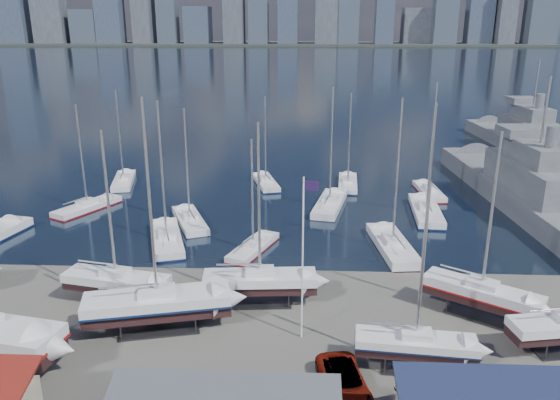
{
  "coord_description": "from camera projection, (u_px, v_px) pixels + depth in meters",
  "views": [
    {
      "loc": [
        4.12,
        -47.65,
        22.56
      ],
      "look_at": [
        1.59,
        8.0,
        4.47
      ],
      "focal_mm": 35.0,
      "sensor_mm": 36.0,
      "label": 1
    }
  ],
  "objects": [
    {
      "name": "water",
      "position": [
        299.0,
        62.0,
        337.5
      ],
      "size": [
        1400.0,
        600.0,
        0.4
      ],
      "primitive_type": "cube",
      "color": "#19233A",
      "rests_on": "ground"
    },
    {
      "name": "skyline",
      "position": [
        295.0,
        6.0,
        566.82
      ],
      "size": [
        639.14,
        43.8,
        107.69
      ],
      "color": "#475166",
      "rests_on": "far_shore"
    },
    {
      "name": "naval_ship_west",
      "position": [
        528.0,
        144.0,
        99.34
      ],
      "size": [
        10.57,
        44.34,
        17.95
      ],
      "rotation": [
        0.0,
        0.0,
        1.65
      ],
      "color": "slate",
      "rests_on": "water"
    },
    {
      "name": "sailboat_cradle_3",
      "position": [
        158.0,
        304.0,
        41.6
      ],
      "size": [
        11.54,
        5.62,
        17.82
      ],
      "rotation": [
        0.0,
        0.0,
        0.24
      ],
      "color": "#2D2D33",
      "rests_on": "ground"
    },
    {
      "name": "sailboat_moored_10",
      "position": [
        426.0,
        213.0,
        67.18
      ],
      "size": [
        3.96,
        11.49,
        16.89
      ],
      "rotation": [
        0.0,
        0.0,
        1.5
      ],
      "color": "black",
      "rests_on": "water"
    },
    {
      "name": "flagpole",
      "position": [
        304.0,
        248.0,
        38.91
      ],
      "size": [
        1.11,
        0.12,
        12.55
      ],
      "color": "white",
      "rests_on": "ground"
    },
    {
      "name": "sailboat_moored_2",
      "position": [
        124.0,
        182.0,
        80.23
      ],
      "size": [
        4.59,
        9.87,
        14.38
      ],
      "rotation": [
        0.0,
        0.0,
        1.78
      ],
      "color": "black",
      "rests_on": "water"
    },
    {
      "name": "sailboat_moored_8",
      "position": [
        348.0,
        184.0,
        79.01
      ],
      "size": [
        3.31,
        9.55,
        14.03
      ],
      "rotation": [
        0.0,
        0.0,
        1.5
      ],
      "color": "black",
      "rests_on": "water"
    },
    {
      "name": "sailboat_moored_5",
      "position": [
        266.0,
        183.0,
        79.57
      ],
      "size": [
        4.9,
        9.41,
        13.55
      ],
      "rotation": [
        0.0,
        0.0,
        1.85
      ],
      "color": "black",
      "rests_on": "water"
    },
    {
      "name": "sailboat_cradle_5",
      "position": [
        416.0,
        344.0,
        36.75
      ],
      "size": [
        8.35,
        3.09,
        13.4
      ],
      "rotation": [
        0.0,
        0.0,
        -0.1
      ],
      "color": "#2D2D33",
      "rests_on": "ground"
    },
    {
      "name": "sailboat_moored_6",
      "position": [
        253.0,
        248.0,
        56.61
      ],
      "size": [
        5.14,
        8.55,
        12.37
      ],
      "rotation": [
        0.0,
        0.0,
        1.2
      ],
      "color": "black",
      "rests_on": "water"
    },
    {
      "name": "naval_ship_east",
      "position": [
        532.0,
        198.0,
        68.5
      ],
      "size": [
        11.17,
        49.46,
        18.41
      ],
      "rotation": [
        0.0,
        0.0,
        1.64
      ],
      "color": "slate",
      "rests_on": "water"
    },
    {
      "name": "sailboat_moored_11",
      "position": [
        429.0,
        192.0,
        75.33
      ],
      "size": [
        3.04,
        8.98,
        13.22
      ],
      "rotation": [
        0.0,
        0.0,
        1.64
      ],
      "color": "black",
      "rests_on": "water"
    },
    {
      "name": "sailboat_moored_3",
      "position": [
        167.0,
        240.0,
        58.67
      ],
      "size": [
        6.12,
        11.1,
        15.99
      ],
      "rotation": [
        0.0,
        0.0,
        1.88
      ],
      "color": "black",
      "rests_on": "water"
    },
    {
      "name": "sailboat_cradle_6",
      "position": [
        481.0,
        294.0,
        43.47
      ],
      "size": [
        9.17,
        7.41,
        15.13
      ],
      "rotation": [
        0.0,
        0.0,
        -0.6
      ],
      "color": "#2D2D33",
      "rests_on": "ground"
    },
    {
      "name": "car_c",
      "position": [
        344.0,
        381.0,
        34.77
      ],
      "size": [
        3.74,
        6.28,
        1.63
      ],
      "primitive_type": "imported",
      "rotation": [
        0.0,
        0.0,
        0.18
      ],
      "color": "gray",
      "rests_on": "ground"
    },
    {
      "name": "ground",
      "position": [
        249.0,
        324.0,
        42.92
      ],
      "size": [
        1400.0,
        1400.0,
        0.0
      ],
      "primitive_type": "plane",
      "color": "#605E59",
      "rests_on": "ground"
    },
    {
      "name": "sailboat_moored_7",
      "position": [
        330.0,
        206.0,
        69.74
      ],
      "size": [
        5.1,
        11.03,
        16.07
      ],
      "rotation": [
        0.0,
        0.0,
        1.36
      ],
      "color": "black",
      "rests_on": "water"
    },
    {
      "name": "sailboat_cradle_2",
      "position": [
        116.0,
        281.0,
        45.54
      ],
      "size": [
        9.34,
        4.35,
        14.81
      ],
      "rotation": [
        0.0,
        0.0,
        -0.21
      ],
      "color": "#2D2D33",
      "rests_on": "ground"
    },
    {
      "name": "sailboat_moored_1",
      "position": [
        87.0,
        208.0,
        68.96
      ],
      "size": [
        6.72,
        9.46,
        13.96
      ],
      "rotation": [
        0.0,
        0.0,
        1.08
      ],
      "color": "black",
      "rests_on": "water"
    },
    {
      "name": "sailboat_moored_4",
      "position": [
        190.0,
        222.0,
        64.16
      ],
      "size": [
        6.09,
        9.75,
        14.28
      ],
      "rotation": [
        0.0,
        0.0,
        1.97
      ],
      "color": "black",
      "rests_on": "water"
    },
    {
      "name": "far_shore",
      "position": [
        302.0,
        44.0,
        584.15
      ],
      "size": [
        1400.0,
        80.0,
        2.2
      ],
      "primitive_type": "cube",
      "color": "#2D332D",
      "rests_on": "ground"
    },
    {
      "name": "sailboat_cradle_4",
      "position": [
        260.0,
        281.0,
        45.54
      ],
      "size": [
        9.59,
        3.39,
        15.41
      ],
      "rotation": [
        0.0,
        0.0,
        0.08
      ],
      "color": "#2D2D33",
      "rests_on": "ground"
    },
    {
      "name": "sailboat_moored_9",
      "position": [
        392.0,
        247.0,
        56.85
      ],
      "size": [
        4.39,
        11.24,
        16.52
      ],
      "rotation": [
        0.0,
        0.0,
        1.69
      ],
      "color": "black",
      "rests_on": "water"
    }
  ]
}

